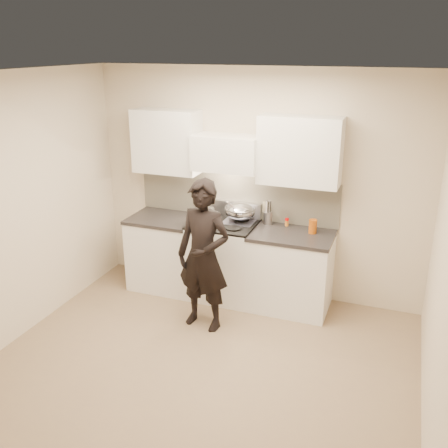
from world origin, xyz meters
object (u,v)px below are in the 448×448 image
object	(u,v)px
wok	(240,211)
person	(204,256)
utensil_crock	(268,217)
counter_right	(291,271)
stove	(223,259)

from	to	relation	value
wok	person	size ratio (longest dim) A/B	0.28
utensil_crock	person	distance (m)	1.04
counter_right	stove	bearing A→B (deg)	-180.00
counter_right	wok	xyz separation A→B (m)	(-0.67, 0.14, 0.60)
person	utensil_crock	bearing A→B (deg)	72.27
utensil_crock	stove	bearing A→B (deg)	-157.02
counter_right	person	size ratio (longest dim) A/B	0.56
stove	counter_right	distance (m)	0.83
stove	wok	size ratio (longest dim) A/B	2.08
wok	utensil_crock	size ratio (longest dim) A/B	1.63
wok	person	world-z (taller)	person
counter_right	utensil_crock	xyz separation A→B (m)	(-0.35, 0.21, 0.55)
counter_right	utensil_crock	size ratio (longest dim) A/B	3.25
wok	utensil_crock	bearing A→B (deg)	11.74
counter_right	wok	bearing A→B (deg)	168.30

